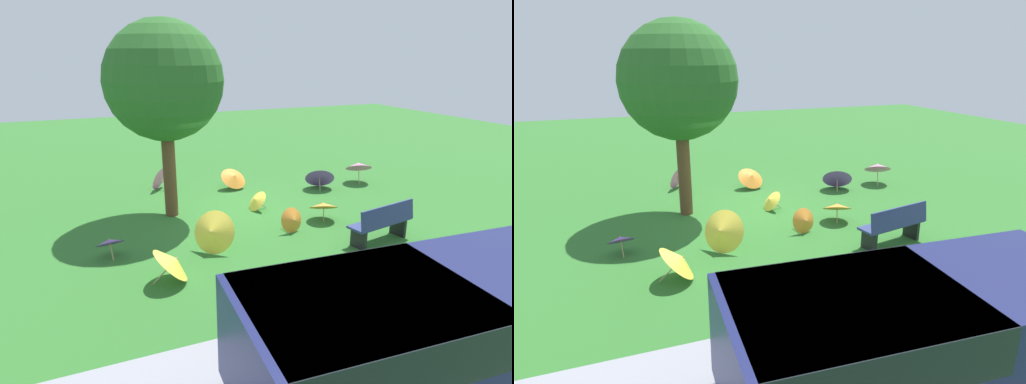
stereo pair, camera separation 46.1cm
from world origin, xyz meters
The scene contains 14 objects.
ground centered at (0.00, 0.00, 0.00)m, with size 40.00×40.00×0.00m, color #2D6B28.
van_dark centered at (0.01, 7.03, 0.91)m, with size 4.69×2.33×1.53m.
park_bench centered at (-2.55, 3.21, 0.47)m, with size 1.66×0.78×0.90m.
shade_tree centered at (1.34, -0.28, 3.35)m, with size 2.85×2.85×4.80m.
parasol_pink_0 centered at (1.26, -2.66, 0.36)m, with size 0.79×0.80×0.72m.
parasol_purple_0 centered at (-3.38, -0.88, 0.40)m, with size 1.13×1.06×0.80m.
parasol_yellow_0 centered at (2.04, 3.20, 0.40)m, with size 0.78×0.87×0.75m.
parasol_pink_2 centered at (-4.86, -0.97, 0.55)m, with size 1.07×1.07×0.81m.
parasol_orange_0 centered at (-2.08, 1.53, 0.39)m, with size 0.91×0.90×0.59m.
parasol_purple_2 centered at (3.03, 1.70, 0.35)m, with size 0.64×0.62×0.52m.
parasol_yellow_1 centered at (1.03, 2.28, 0.46)m, with size 1.05×1.03×0.92m.
parasol_orange_1 centered at (-0.91, -1.79, 0.38)m, with size 0.97×0.92×0.68m.
parasol_yellow_2 centered at (-0.81, 0.21, 0.27)m, with size 0.57×0.64×0.54m.
parasol_orange_3 centered at (-1.01, 1.96, 0.30)m, with size 0.64×0.59×0.61m.
Camera 2 is at (2.97, 10.52, 3.98)m, focal length 30.66 mm.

